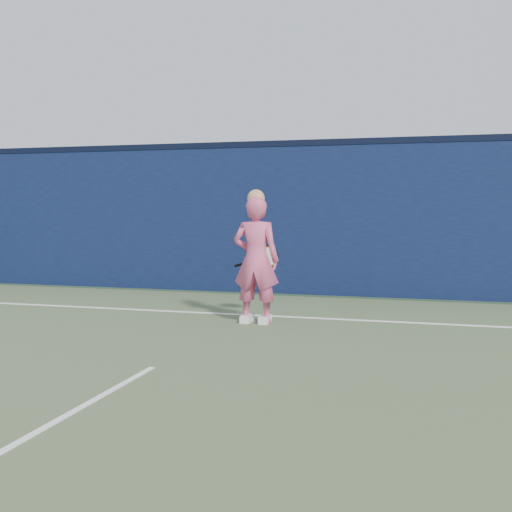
% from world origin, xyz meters
% --- Properties ---
extents(ground, '(80.00, 80.00, 0.00)m').
position_xyz_m(ground, '(0.00, 0.00, 0.00)').
color(ground, '#2B452A').
rests_on(ground, ground).
extents(backstop_wall, '(24.00, 0.40, 2.50)m').
position_xyz_m(backstop_wall, '(0.00, 6.50, 1.25)').
color(backstop_wall, '#0D1339').
rests_on(backstop_wall, ground).
extents(wall_cap, '(24.00, 0.42, 0.10)m').
position_xyz_m(wall_cap, '(0.00, 6.50, 2.55)').
color(wall_cap, black).
rests_on(wall_cap, backstop_wall).
extents(player, '(0.60, 0.40, 1.70)m').
position_xyz_m(player, '(0.28, 3.50, 0.82)').
color(player, '#DA5580').
rests_on(player, ground).
extents(racket, '(0.57, 0.31, 0.33)m').
position_xyz_m(racket, '(0.27, 4.00, 0.80)').
color(racket, black).
rests_on(racket, ground).
extents(court_lines, '(11.00, 12.04, 0.01)m').
position_xyz_m(court_lines, '(0.00, -0.33, 0.01)').
color(court_lines, white).
rests_on(court_lines, court_surface).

